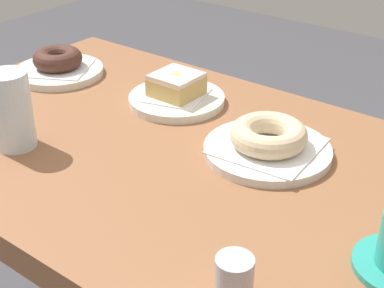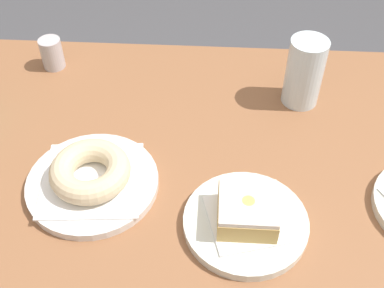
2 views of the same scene
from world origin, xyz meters
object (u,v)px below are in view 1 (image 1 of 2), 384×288
object	(u,v)px
plate_glazed_square	(177,99)
sugar_jar	(234,281)
plate_sugar_ring	(267,150)
donut_glazed_square	(176,84)
donut_chocolate_ring	(58,59)
donut_sugar_ring	(269,135)
water_glass	(11,110)
plate_chocolate_ring	(59,72)

from	to	relation	value
plate_glazed_square	sugar_jar	world-z (taller)	sugar_jar
plate_sugar_ring	sugar_jar	distance (m)	0.35
plate_sugar_ring	donut_glazed_square	bearing A→B (deg)	165.49
donut_chocolate_ring	donut_sugar_ring	xyz separation A→B (m)	(0.55, -0.02, -0.00)
donut_chocolate_ring	donut_glazed_square	bearing A→B (deg)	8.58
donut_glazed_square	water_glass	size ratio (longest dim) A/B	0.64
donut_sugar_ring	plate_glazed_square	size ratio (longest dim) A/B	0.68
donut_sugar_ring	donut_glazed_square	bearing A→B (deg)	165.49
plate_glazed_square	donut_glazed_square	distance (m)	0.03
plate_chocolate_ring	sugar_jar	world-z (taller)	sugar_jar
sugar_jar	donut_sugar_ring	bearing A→B (deg)	114.70
donut_chocolate_ring	donut_sugar_ring	bearing A→B (deg)	-2.02
sugar_jar	plate_sugar_ring	bearing A→B (deg)	114.70
plate_glazed_square	sugar_jar	distance (m)	0.55
plate_chocolate_ring	sugar_jar	bearing A→B (deg)	-26.04
donut_glazed_square	donut_sugar_ring	bearing A→B (deg)	-14.51
donut_glazed_square	plate_glazed_square	bearing A→B (deg)	0.00
water_glass	sugar_jar	size ratio (longest dim) A/B	2.09
donut_chocolate_ring	sugar_jar	xyz separation A→B (m)	(0.69, -0.34, -0.01)
plate_chocolate_ring	donut_chocolate_ring	xyz separation A→B (m)	(0.00, 0.00, 0.03)
plate_chocolate_ring	donut_chocolate_ring	bearing A→B (deg)	0.00
donut_chocolate_ring	donut_glazed_square	world-z (taller)	donut_glazed_square
donut_chocolate_ring	donut_glazed_square	xyz separation A→B (m)	(0.30, 0.04, 0.00)
plate_sugar_ring	sugar_jar	size ratio (longest dim) A/B	3.33
donut_sugar_ring	plate_glazed_square	world-z (taller)	donut_sugar_ring
plate_sugar_ring	donut_glazed_square	xyz separation A→B (m)	(-0.25, 0.06, 0.03)
plate_chocolate_ring	plate_glazed_square	size ratio (longest dim) A/B	1.01
donut_glazed_square	sugar_jar	distance (m)	0.55
plate_chocolate_ring	donut_chocolate_ring	world-z (taller)	donut_chocolate_ring
donut_sugar_ring	water_glass	distance (m)	0.43
plate_chocolate_ring	donut_chocolate_ring	size ratio (longest dim) A/B	1.80
water_glass	plate_sugar_ring	bearing A→B (deg)	33.68
plate_glazed_square	donut_glazed_square	xyz separation A→B (m)	(0.00, 0.00, 0.03)
plate_chocolate_ring	plate_glazed_square	distance (m)	0.30
donut_sugar_ring	sugar_jar	world-z (taller)	sugar_jar
plate_glazed_square	donut_glazed_square	bearing A→B (deg)	0.00
donut_chocolate_ring	plate_glazed_square	size ratio (longest dim) A/B	0.56
plate_chocolate_ring	plate_sugar_ring	size ratio (longest dim) A/B	0.90
donut_sugar_ring	sugar_jar	xyz separation A→B (m)	(0.15, -0.32, -0.00)
plate_sugar_ring	donut_sugar_ring	distance (m)	0.03
donut_glazed_square	plate_chocolate_ring	bearing A→B (deg)	-171.42
donut_glazed_square	donut_chocolate_ring	bearing A→B (deg)	-171.42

